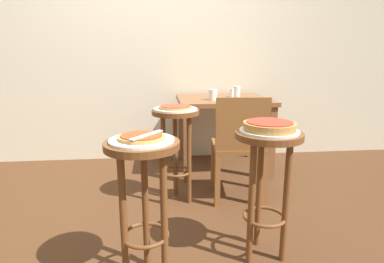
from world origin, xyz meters
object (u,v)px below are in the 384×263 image
at_px(pizza_leftside, 175,107).
at_px(condiment_shaker, 232,93).
at_px(wooden_chair, 239,144).
at_px(serving_plate_foreground, 142,140).
at_px(pizza_middle, 269,126).
at_px(cup_far_edge, 237,92).
at_px(stool_foreground, 143,182).
at_px(stool_middle, 267,168).
at_px(serving_plate_leftside, 175,109).
at_px(dining_table, 223,109).
at_px(stool_leftside, 176,136).
at_px(cup_near_edge, 213,95).
at_px(pizza_foreground, 142,137).
at_px(serving_plate_middle, 269,131).
at_px(pizza_server_knife, 148,135).

height_order(pizza_leftside, condiment_shaker, condiment_shaker).
bearing_deg(wooden_chair, pizza_leftside, 175.07).
height_order(serving_plate_foreground, pizza_middle, pizza_middle).
xyz_separation_m(pizza_leftside, cup_far_edge, (0.67, 0.79, 0.03)).
bearing_deg(stool_foreground, stool_middle, 10.30).
bearing_deg(serving_plate_leftside, dining_table, 54.35).
height_order(stool_leftside, condiment_shaker, condiment_shaker).
bearing_deg(cup_near_edge, wooden_chair, -79.99).
bearing_deg(pizza_leftside, pizza_foreground, -103.06).
height_order(stool_middle, serving_plate_leftside, serving_plate_leftside).
bearing_deg(condiment_shaker, pizza_middle, -95.71).
distance_m(serving_plate_foreground, serving_plate_leftside, 0.93).
distance_m(pizza_middle, wooden_chair, 0.81).
bearing_deg(condiment_shaker, cup_far_edge, 40.51).
relative_size(pizza_foreground, pizza_middle, 0.80).
distance_m(pizza_leftside, dining_table, 0.90).
bearing_deg(stool_foreground, stool_leftside, 76.94).
relative_size(serving_plate_foreground, cup_far_edge, 2.85).
distance_m(pizza_leftside, wooden_chair, 0.58).
bearing_deg(cup_far_edge, stool_foreground, -117.48).
bearing_deg(wooden_chair, cup_near_edge, 100.01).
xyz_separation_m(stool_middle, stool_leftside, (-0.46, 0.79, 0.00)).
bearing_deg(serving_plate_foreground, pizza_middle, 10.30).
bearing_deg(serving_plate_foreground, wooden_chair, 50.75).
bearing_deg(pizza_middle, stool_middle, 0.00).
height_order(stool_foreground, serving_plate_foreground, serving_plate_foreground).
height_order(dining_table, cup_far_edge, cup_far_edge).
bearing_deg(serving_plate_middle, pizza_server_knife, -167.51).
bearing_deg(cup_far_edge, stool_leftside, -130.44).
xyz_separation_m(serving_plate_middle, pizza_leftside, (-0.46, 0.79, 0.02)).
relative_size(stool_leftside, cup_far_edge, 6.81).
xyz_separation_m(stool_middle, serving_plate_leftside, (-0.46, 0.79, 0.21)).
relative_size(stool_leftside, serving_plate_leftside, 2.23).
relative_size(condiment_shaker, pizza_server_knife, 0.40).
bearing_deg(serving_plate_foreground, stool_leftside, 76.94).
relative_size(serving_plate_foreground, dining_table, 0.35).
xyz_separation_m(stool_foreground, dining_table, (0.73, 1.63, 0.08)).
relative_size(pizza_middle, dining_table, 0.31).
bearing_deg(stool_foreground, cup_far_edge, 62.52).
height_order(stool_foreground, cup_near_edge, cup_near_edge).
bearing_deg(stool_foreground, cup_near_edge, 68.06).
bearing_deg(serving_plate_middle, stool_foreground, -169.70).
xyz_separation_m(stool_foreground, stool_leftside, (0.21, 0.91, 0.00)).
bearing_deg(pizza_foreground, stool_leftside, 76.94).
distance_m(serving_plate_foreground, cup_near_edge, 1.60).
bearing_deg(serving_plate_leftside, condiment_shaker, 50.34).
bearing_deg(pizza_middle, wooden_chair, 86.93).
height_order(serving_plate_middle, condiment_shaker, condiment_shaker).
xyz_separation_m(stool_leftside, pizza_server_knife, (-0.18, -0.93, 0.24)).
xyz_separation_m(pizza_foreground, stool_leftside, (0.21, 0.91, -0.23)).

